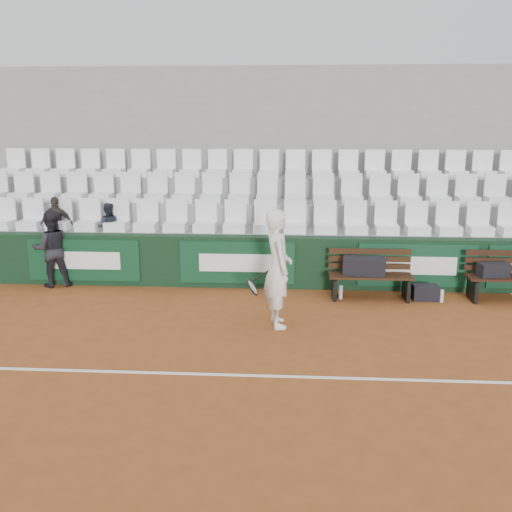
{
  "coord_description": "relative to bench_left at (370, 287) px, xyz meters",
  "views": [
    {
      "loc": [
        0.84,
        -6.71,
        3.2
      ],
      "look_at": [
        0.26,
        2.4,
        1.0
      ],
      "focal_mm": 40.0,
      "sensor_mm": 36.0,
      "label": 1
    }
  ],
  "objects": [
    {
      "name": "ground",
      "position": [
        -2.28,
        -3.35,
        -0.23
      ],
      "size": [
        80.0,
        80.0,
        0.0
      ],
      "primitive_type": "plane",
      "color": "brown",
      "rests_on": "ground"
    },
    {
      "name": "court_baseline",
      "position": [
        -2.28,
        -3.35,
        -0.22
      ],
      "size": [
        18.0,
        0.06,
        0.01
      ],
      "primitive_type": "cube",
      "color": "white",
      "rests_on": "ground"
    },
    {
      "name": "back_barrier",
      "position": [
        -2.21,
        0.64,
        0.28
      ],
      "size": [
        18.0,
        0.34,
        1.0
      ],
      "color": "black",
      "rests_on": "ground"
    },
    {
      "name": "grandstand_tier_front",
      "position": [
        -2.28,
        1.27,
        0.28
      ],
      "size": [
        18.0,
        0.95,
        1.0
      ],
      "primitive_type": "cube",
      "color": "gray",
      "rests_on": "ground"
    },
    {
      "name": "grandstand_tier_mid",
      "position": [
        -2.28,
        2.22,
        0.5
      ],
      "size": [
        18.0,
        0.95,
        1.45
      ],
      "primitive_type": "cube",
      "color": "#999996",
      "rests_on": "ground"
    },
    {
      "name": "grandstand_tier_back",
      "position": [
        -2.28,
        3.17,
        0.72
      ],
      "size": [
        18.0,
        0.95,
        1.9
      ],
      "primitive_type": "cube",
      "color": "gray",
      "rests_on": "ground"
    },
    {
      "name": "grandstand_rear_wall",
      "position": [
        -2.28,
        3.8,
        1.98
      ],
      "size": [
        18.0,
        0.3,
        4.4
      ],
      "primitive_type": "cube",
      "color": "gray",
      "rests_on": "ground"
    },
    {
      "name": "seat_row_front",
      "position": [
        -2.28,
        1.1,
        1.09
      ],
      "size": [
        11.9,
        0.44,
        0.63
      ],
      "primitive_type": "cube",
      "color": "white",
      "rests_on": "grandstand_tier_front"
    },
    {
      "name": "seat_row_mid",
      "position": [
        -2.28,
        2.05,
        1.54
      ],
      "size": [
        11.9,
        0.44,
        0.63
      ],
      "primitive_type": "cube",
      "color": "white",
      "rests_on": "grandstand_tier_mid"
    },
    {
      "name": "seat_row_back",
      "position": [
        -2.28,
        3.0,
        1.99
      ],
      "size": [
        11.9,
        0.44,
        0.63
      ],
      "primitive_type": "cube",
      "color": "white",
      "rests_on": "grandstand_tier_back"
    },
    {
      "name": "bench_left",
      "position": [
        0.0,
        0.0,
        0.0
      ],
      "size": [
        1.5,
        0.56,
        0.45
      ],
      "primitive_type": "cube",
      "color": "#321D0F",
      "rests_on": "ground"
    },
    {
      "name": "bench_right",
      "position": [
        2.48,
        0.03,
        0.0
      ],
      "size": [
        1.5,
        0.56,
        0.45
      ],
      "primitive_type": "cube",
      "color": "black",
      "rests_on": "ground"
    },
    {
      "name": "sports_bag_left",
      "position": [
        -0.12,
        0.01,
        0.39
      ],
      "size": [
        0.79,
        0.42,
        0.32
      ],
      "primitive_type": "cube",
      "rotation": [
        0.0,
        0.0,
        -0.13
      ],
      "color": "black",
      "rests_on": "bench_left"
    },
    {
      "name": "sports_bag_right",
      "position": [
        2.17,
        0.04,
        0.35
      ],
      "size": [
        0.57,
        0.36,
        0.25
      ],
      "primitive_type": "cube",
      "rotation": [
        0.0,
        0.0,
        0.23
      ],
      "color": "black",
      "rests_on": "bench_right"
    },
    {
      "name": "sports_bag_ground",
      "position": [
        0.99,
        -0.01,
        -0.09
      ],
      "size": [
        0.45,
        0.28,
        0.28
      ],
      "primitive_type": "cube",
      "rotation": [
        0.0,
        0.0,
        0.0
      ],
      "color": "black",
      "rests_on": "ground"
    },
    {
      "name": "water_bottle_near",
      "position": [
        -0.53,
        -0.05,
        -0.09
      ],
      "size": [
        0.07,
        0.07,
        0.26
      ],
      "primitive_type": "cylinder",
      "color": "silver",
      "rests_on": "ground"
    },
    {
      "name": "water_bottle_far",
      "position": [
        1.26,
        -0.13,
        -0.11
      ],
      "size": [
        0.06,
        0.06,
        0.23
      ],
      "primitive_type": "cylinder",
      "color": "silver",
      "rests_on": "ground"
    },
    {
      "name": "tennis_player",
      "position": [
        -1.65,
        -1.48,
        0.71
      ],
      "size": [
        0.79,
        0.77,
        1.87
      ],
      "color": "white",
      "rests_on": "ground"
    },
    {
      "name": "ball_kid",
      "position": [
        -6.08,
        0.43,
        0.52
      ],
      "size": [
        0.87,
        0.78,
        1.49
      ],
      "primitive_type": "imported",
      "rotation": [
        0.0,
        0.0,
        3.49
      ],
      "color": "black",
      "rests_on": "ground"
    },
    {
      "name": "spectator_b",
      "position": [
        -6.25,
        1.15,
        1.33
      ],
      "size": [
        0.68,
        0.34,
        1.11
      ],
      "primitive_type": "imported",
      "rotation": [
        0.0,
        0.0,
        3.25
      ],
      "color": "#2F2B26",
      "rests_on": "grandstand_tier_front"
    },
    {
      "name": "spectator_c",
      "position": [
        -5.18,
        1.15,
        1.27
      ],
      "size": [
        0.54,
        0.45,
        1.0
      ],
      "primitive_type": "imported",
      "rotation": [
        0.0,
        0.0,
        3.3
      ],
      "color": "black",
      "rests_on": "grandstand_tier_front"
    }
  ]
}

